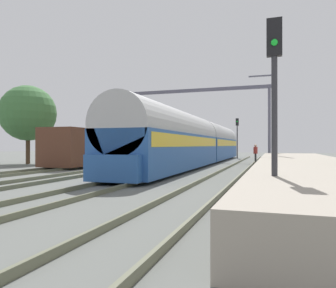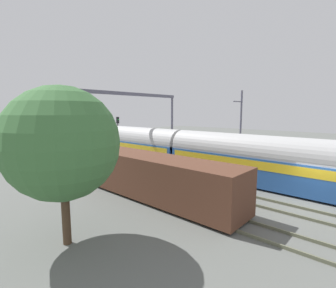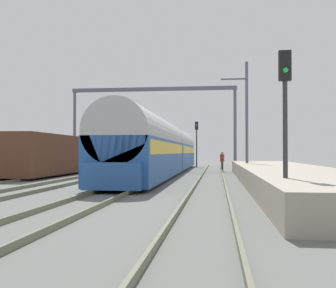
% 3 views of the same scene
% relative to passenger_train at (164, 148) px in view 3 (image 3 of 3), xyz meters
% --- Properties ---
extents(ground, '(120.00, 120.00, 0.00)m').
position_rel_passenger_train_xyz_m(ground, '(-1.91, -12.20, -1.97)').
color(ground, '#5F625E').
extents(track_west, '(1.51, 60.00, 0.16)m').
position_rel_passenger_train_xyz_m(track_west, '(-3.83, -12.20, -1.89)').
color(track_west, '#63654D').
rests_on(track_west, ground).
extents(track_east, '(1.51, 60.00, 0.16)m').
position_rel_passenger_train_xyz_m(track_east, '(0.00, -12.20, -1.89)').
color(track_east, '#63654D').
rests_on(track_east, ground).
extents(track_far_east, '(1.52, 60.00, 0.16)m').
position_rel_passenger_train_xyz_m(track_far_east, '(3.83, -12.20, -1.89)').
color(track_far_east, '#63654D').
rests_on(track_far_east, ground).
extents(platform, '(4.40, 28.00, 0.90)m').
position_rel_passenger_train_xyz_m(platform, '(7.65, -10.20, -1.52)').
color(platform, '#A39989').
rests_on(platform, ground).
extents(passenger_train, '(2.93, 32.85, 3.82)m').
position_rel_passenger_train_xyz_m(passenger_train, '(0.00, 0.00, 0.00)').
color(passenger_train, '#28569E').
rests_on(passenger_train, ground).
extents(freight_car, '(2.80, 13.00, 2.70)m').
position_rel_passenger_train_xyz_m(freight_car, '(-7.66, -3.81, -0.50)').
color(freight_car, '#563323').
rests_on(freight_car, ground).
extents(person_crossing, '(0.36, 0.46, 1.73)m').
position_rel_passenger_train_xyz_m(person_crossing, '(4.59, 3.45, -0.94)').
color(person_crossing, '#2D2D2D').
rests_on(person_crossing, ground).
extents(railway_signal_near, '(0.36, 0.30, 4.69)m').
position_rel_passenger_train_xyz_m(railway_signal_near, '(6.18, -19.78, 1.05)').
color(railway_signal_near, '#2D2D33').
rests_on(railway_signal_near, ground).
extents(railway_signal_far, '(0.36, 0.30, 5.03)m').
position_rel_passenger_train_xyz_m(railway_signal_far, '(1.92, 12.79, 1.25)').
color(railway_signal_far, '#2D2D33').
rests_on(railway_signal_far, ground).
extents(catenary_gantry, '(15.88, 0.28, 7.86)m').
position_rel_passenger_train_xyz_m(catenary_gantry, '(-1.91, 6.22, 3.89)').
color(catenary_gantry, '#585769').
rests_on(catenary_gantry, ground).
extents(catenary_pole_east_mid, '(1.90, 0.20, 8.00)m').
position_rel_passenger_train_xyz_m(catenary_pole_east_mid, '(6.18, -3.29, 2.18)').
color(catenary_pole_east_mid, '#585769').
rests_on(catenary_pole_east_mid, ground).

